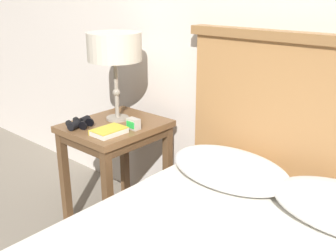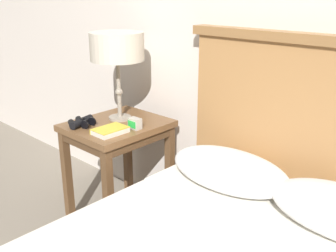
{
  "view_description": "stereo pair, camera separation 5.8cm",
  "coord_description": "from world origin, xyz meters",
  "px_view_note": "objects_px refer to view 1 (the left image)",
  "views": [
    {
      "loc": [
        0.96,
        -0.84,
        1.36
      ],
      "look_at": [
        -0.2,
        0.49,
        0.73
      ],
      "focal_mm": 42.0,
      "sensor_mm": 36.0,
      "label": 1
    },
    {
      "loc": [
        1.01,
        -0.8,
        1.36
      ],
      "look_at": [
        -0.2,
        0.49,
        0.73
      ],
      "focal_mm": 42.0,
      "sensor_mm": 36.0,
      "label": 2
    }
  ],
  "objects_px": {
    "table_lamp": "(114,49)",
    "nightstand": "(116,139)",
    "binoculars_pair": "(80,123)",
    "alarm_clock": "(133,124)",
    "book_on_nightstand": "(109,131)"
  },
  "relations": [
    {
      "from": "table_lamp",
      "to": "alarm_clock",
      "type": "relative_size",
      "value": 7.1
    },
    {
      "from": "table_lamp",
      "to": "alarm_clock",
      "type": "xyz_separation_m",
      "value": [
        0.19,
        -0.06,
        -0.38
      ]
    },
    {
      "from": "binoculars_pair",
      "to": "alarm_clock",
      "type": "bearing_deg",
      "value": 34.0
    },
    {
      "from": "book_on_nightstand",
      "to": "binoculars_pair",
      "type": "distance_m",
      "value": 0.21
    },
    {
      "from": "nightstand",
      "to": "book_on_nightstand",
      "type": "bearing_deg",
      "value": -51.81
    },
    {
      "from": "table_lamp",
      "to": "binoculars_pair",
      "type": "height_order",
      "value": "table_lamp"
    },
    {
      "from": "book_on_nightstand",
      "to": "alarm_clock",
      "type": "xyz_separation_m",
      "value": [
        0.04,
        0.14,
        0.02
      ]
    },
    {
      "from": "table_lamp",
      "to": "nightstand",
      "type": "bearing_deg",
      "value": -54.28
    },
    {
      "from": "nightstand",
      "to": "table_lamp",
      "type": "xyz_separation_m",
      "value": [
        -0.04,
        0.06,
        0.51
      ]
    },
    {
      "from": "nightstand",
      "to": "binoculars_pair",
      "type": "xyz_separation_m",
      "value": [
        -0.1,
        -0.17,
        0.12
      ]
    },
    {
      "from": "table_lamp",
      "to": "binoculars_pair",
      "type": "bearing_deg",
      "value": -104.22
    },
    {
      "from": "nightstand",
      "to": "alarm_clock",
      "type": "relative_size",
      "value": 9.05
    },
    {
      "from": "table_lamp",
      "to": "binoculars_pair",
      "type": "distance_m",
      "value": 0.45
    },
    {
      "from": "nightstand",
      "to": "alarm_clock",
      "type": "distance_m",
      "value": 0.2
    },
    {
      "from": "nightstand",
      "to": "book_on_nightstand",
      "type": "xyz_separation_m",
      "value": [
        0.11,
        -0.13,
        0.11
      ]
    }
  ]
}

